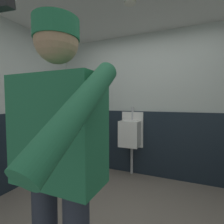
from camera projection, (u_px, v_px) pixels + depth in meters
wall_back at (154, 105)px, 3.05m from camera, size 4.38×0.12×2.54m
wainscot_band_back at (153, 144)px, 3.02m from camera, size 3.78×0.03×1.16m
downlight_far at (130, 2)px, 2.03m from camera, size 0.14×0.14×0.03m
urinal_solo at (131, 133)px, 3.02m from camera, size 0.40×0.34×1.24m
person at (58, 155)px, 0.90m from camera, size 0.70×0.60×1.76m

